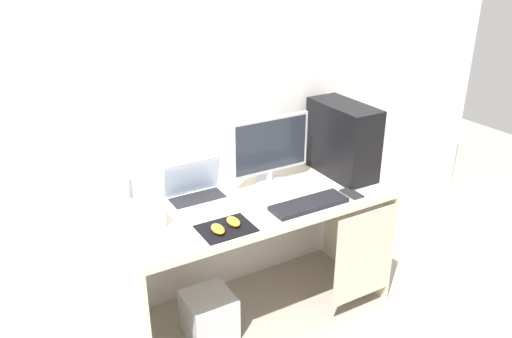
{
  "coord_description": "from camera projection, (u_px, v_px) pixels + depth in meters",
  "views": [
    {
      "loc": [
        -1.21,
        -2.09,
        1.98
      ],
      "look_at": [
        0.0,
        0.0,
        0.91
      ],
      "focal_mm": 35.94,
      "sensor_mm": 36.0,
      "label": 1
    }
  ],
  "objects": [
    {
      "name": "ground_plane",
      "position": [
        256.0,
        310.0,
        3.01
      ],
      "size": [
        8.0,
        8.0,
        0.0
      ],
      "primitive_type": "plane",
      "color": "#9E9384"
    },
    {
      "name": "wall_back",
      "position": [
        224.0,
        80.0,
        2.77
      ],
      "size": [
        4.0,
        0.05,
        2.6
      ],
      "color": "silver",
      "rests_on": "ground_plane"
    },
    {
      "name": "desk",
      "position": [
        260.0,
        224.0,
        2.77
      ],
      "size": [
        1.47,
        0.63,
        0.73
      ],
      "color": "beige",
      "rests_on": "ground_plane"
    },
    {
      "name": "pc_tower",
      "position": [
        342.0,
        139.0,
        2.95
      ],
      "size": [
        0.21,
        0.45,
        0.42
      ],
      "primitive_type": "cube",
      "color": "black",
      "rests_on": "desk"
    },
    {
      "name": "monitor",
      "position": [
        271.0,
        149.0,
        2.83
      ],
      "size": [
        0.48,
        0.17,
        0.39
      ],
      "color": "#B7BCC6",
      "rests_on": "desk"
    },
    {
      "name": "laptop",
      "position": [
        196.0,
        192.0,
        2.71
      ],
      "size": [
        0.33,
        0.22,
        0.21
      ],
      "color": "white",
      "rests_on": "desk"
    },
    {
      "name": "speaker",
      "position": [
        125.0,
        196.0,
        2.54
      ],
      "size": [
        0.08,
        0.08,
        0.2
      ],
      "primitive_type": "cylinder",
      "color": "#B7BCC6",
      "rests_on": "desk"
    },
    {
      "name": "projector",
      "position": [
        140.0,
        215.0,
        2.44
      ],
      "size": [
        0.2,
        0.14,
        0.12
      ],
      "primitive_type": "cube",
      "color": "white",
      "rests_on": "desk"
    },
    {
      "name": "keyboard",
      "position": [
        309.0,
        204.0,
        2.65
      ],
      "size": [
        0.42,
        0.14,
        0.02
      ],
      "primitive_type": "cube",
      "color": "black",
      "rests_on": "desk"
    },
    {
      "name": "mousepad",
      "position": [
        226.0,
        228.0,
        2.44
      ],
      "size": [
        0.26,
        0.2,
        0.0
      ],
      "primitive_type": "cube",
      "color": "black",
      "rests_on": "desk"
    },
    {
      "name": "mouse_left",
      "position": [
        233.0,
        222.0,
        2.46
      ],
      "size": [
        0.06,
        0.1,
        0.03
      ],
      "primitive_type": "ellipsoid",
      "color": "orange",
      "rests_on": "mousepad"
    },
    {
      "name": "mouse_right",
      "position": [
        218.0,
        229.0,
        2.4
      ],
      "size": [
        0.06,
        0.1,
        0.03
      ],
      "primitive_type": "ellipsoid",
      "color": "orange",
      "rests_on": "mousepad"
    },
    {
      "name": "cell_phone",
      "position": [
        352.0,
        193.0,
        2.78
      ],
      "size": [
        0.07,
        0.13,
        0.01
      ],
      "primitive_type": "cube",
      "color": "#232326",
      "rests_on": "desk"
    },
    {
      "name": "subwoofer",
      "position": [
        209.0,
        315.0,
        2.78
      ],
      "size": [
        0.25,
        0.25,
        0.25
      ],
      "primitive_type": "cube",
      "color": "#B7BCC6",
      "rests_on": "ground_plane"
    }
  ]
}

